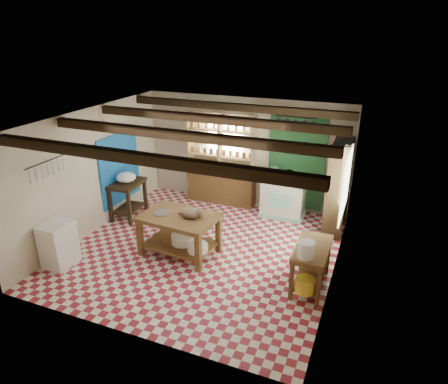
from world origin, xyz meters
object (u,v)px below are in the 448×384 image
at_px(white_cabinet, 59,244).
at_px(cat, 191,213).
at_px(work_table, 180,234).
at_px(stove, 284,196).
at_px(prep_table, 128,199).
at_px(right_counter, 311,267).

height_order(white_cabinet, cat, cat).
xyz_separation_m(work_table, stove, (1.43, 2.40, 0.07)).
distance_m(prep_table, cat, 2.34).
relative_size(right_counter, cat, 2.66).
xyz_separation_m(work_table, cat, (0.25, 0.03, 0.49)).
height_order(work_table, white_cabinet, white_cabinet).
bearing_deg(work_table, white_cabinet, -143.38).
bearing_deg(work_table, cat, 11.31).
bearing_deg(cat, prep_table, 149.74).
bearing_deg(right_counter, work_table, 177.00).
height_order(white_cabinet, right_counter, white_cabinet).
distance_m(prep_table, white_cabinet, 2.17).
bearing_deg(work_table, prep_table, 156.07).
relative_size(prep_table, right_counter, 0.80).
xyz_separation_m(prep_table, right_counter, (4.38, -1.11, -0.05)).
bearing_deg(white_cabinet, prep_table, 90.43).
relative_size(white_cabinet, right_counter, 0.79).
relative_size(stove, cat, 2.40).
bearing_deg(cat, work_table, -178.69).
bearing_deg(right_counter, stove, 113.68).
xyz_separation_m(stove, right_counter, (1.11, -2.53, -0.09)).
bearing_deg(white_cabinet, right_counter, 14.42).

